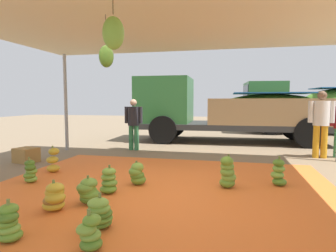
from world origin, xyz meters
TOP-DOWN VIEW (x-y plane):
  - ground_plane at (0.00, 3.00)m, footprint 40.00×40.00m
  - tarp_orange at (0.00, 0.00)m, footprint 6.02×5.24m
  - tent_canopy at (-0.01, -0.10)m, footprint 8.00×7.00m
  - banana_bunch_0 at (-0.46, 0.24)m, footprint 0.40×0.40m
  - banana_bunch_1 at (-0.77, -0.29)m, footprint 0.36×0.36m
  - banana_bunch_2 at (-0.31, -1.57)m, footprint 0.41×0.41m
  - banana_bunch_3 at (-1.18, -1.18)m, footprint 0.46×0.44m
  - banana_bunch_4 at (1.14, 0.41)m, footprint 0.37×0.37m
  - banana_bunch_5 at (-2.51, 0.73)m, footprint 0.37×0.36m
  - banana_bunch_6 at (-1.14, -2.06)m, footprint 0.37×0.36m
  - banana_bunch_7 at (-0.19, -2.03)m, footprint 0.32×0.32m
  - banana_bunch_8 at (2.03, 0.78)m, footprint 0.33×0.33m
  - banana_bunch_9 at (-2.44, -0.07)m, footprint 0.31×0.32m
  - banana_bunch_11 at (-0.85, -0.82)m, footprint 0.43×0.43m
  - cargo_truck_main at (0.90, 6.30)m, footprint 7.18×2.50m
  - cargo_truck_far at (4.77, 10.13)m, footprint 6.39×2.86m
  - worker_1 at (3.49, 3.71)m, footprint 0.65×0.40m
  - worker_2 at (-1.78, 3.77)m, footprint 0.58×0.35m
  - crate_0 at (-3.79, 1.49)m, footprint 0.58×0.55m

SIDE VIEW (x-z plane):
  - ground_plane at x=0.00m, z-range 0.00..0.00m
  - tarp_orange at x=0.00m, z-range 0.00..0.01m
  - crate_0 at x=-3.79m, z-range 0.00..0.36m
  - banana_bunch_7 at x=-0.19m, z-range -0.03..0.39m
  - banana_bunch_2 at x=-0.31m, z-range -0.03..0.40m
  - banana_bunch_11 at x=-0.85m, z-range -0.02..0.40m
  - banana_bunch_3 at x=-1.18m, z-range -0.02..0.41m
  - banana_bunch_6 at x=-1.14m, z-range -0.03..0.42m
  - banana_bunch_1 at x=-0.77m, z-range -0.03..0.44m
  - banana_bunch_0 at x=-0.46m, z-range -0.02..0.42m
  - banana_bunch_9 at x=-2.44m, z-range -0.03..0.45m
  - banana_bunch_8 at x=2.03m, z-range -0.03..0.50m
  - banana_bunch_5 at x=-2.51m, z-range -0.03..0.53m
  - banana_bunch_4 at x=1.14m, z-range -0.02..0.57m
  - worker_2 at x=-1.78m, z-range 0.13..1.70m
  - worker_1 at x=3.49m, z-range 0.15..1.93m
  - cargo_truck_main at x=0.90m, z-range 0.01..2.41m
  - cargo_truck_far at x=4.77m, z-range 0.08..2.48m
  - tent_canopy at x=-0.01m, z-range 1.40..4.38m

